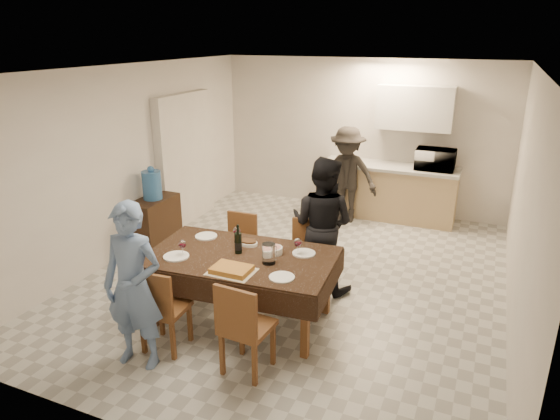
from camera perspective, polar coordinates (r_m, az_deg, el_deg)
The scene contains 33 objects.
floor at distance 6.53m, azimuth 1.97°, elevation -7.56°, with size 5.00×6.00×0.02m, color #BCBCB7.
ceiling at distance 5.83m, azimuth 2.28°, elevation 15.84°, with size 5.00×6.00×0.02m, color white.
wall_back at distance 8.84m, azimuth 9.22°, elevation 8.38°, with size 5.00×0.02×2.60m, color silver.
wall_front at distance 3.61m, azimuth -15.56°, elevation -8.88°, with size 5.00×0.02×2.60m, color silver.
wall_left at distance 7.30m, azimuth -16.60°, elevation 5.46°, with size 0.02×6.00×2.60m, color silver.
wall_right at distance 5.70m, azimuth 26.26°, elevation 0.37°, with size 0.02×6.00×2.60m, color silver.
stub_partition at distance 8.24m, azimuth -10.75°, elevation 5.70°, with size 0.15×1.40×2.10m, color silver.
kitchen_base_cabinet at distance 8.63m, azimuth 12.24°, elevation 1.94°, with size 2.20×0.60×0.86m, color tan.
kitchen_worktop at distance 8.51m, azimuth 12.46°, elevation 4.86°, with size 2.24×0.64×0.05m, color #AEADA8.
upper_cabinet at distance 8.41m, azimuth 15.17°, elevation 11.20°, with size 1.20×0.34×0.70m, color silver.
dining_table at distance 5.30m, azimuth -4.52°, elevation -5.54°, with size 2.05×1.29×0.77m.
chair_near_left at distance 4.98m, azimuth -13.66°, elevation -10.21°, with size 0.44×0.44×0.49m.
chair_near_right at distance 4.54m, azimuth -4.30°, elevation -12.50°, with size 0.45×0.45×0.50m.
chair_far_left at distance 6.11m, azimuth -5.34°, elevation -4.08°, with size 0.41×0.41×0.47m.
chair_far_right at distance 5.76m, azimuth 2.58°, elevation -5.28°, with size 0.46×0.46×0.50m.
console at distance 7.52m, azimuth -14.07°, elevation -1.38°, with size 0.39×0.79×0.73m, color black.
water_jug at distance 7.35m, azimuth -14.43°, elevation 2.77°, with size 0.27×0.27×0.41m, color #3A78C1.
wine_bottle at distance 5.28m, azimuth -4.81°, elevation -3.32°, with size 0.08×0.08×0.32m, color black, non-canonical shape.
water_pitcher at distance 5.06m, azimuth -1.30°, elevation -5.00°, with size 0.14×0.14×0.21m, color white.
savoury_tart at distance 4.93m, azimuth -5.55°, elevation -6.79°, with size 0.44×0.33×0.06m, color #C78B3A.
salad_bowl at distance 5.30m, azimuth -0.75°, elevation -4.63°, with size 0.19×0.19×0.07m, color white.
mushroom_dish at distance 5.53m, azimuth -3.66°, elevation -3.83°, with size 0.20×0.20×0.04m, color white.
wine_glass_a at distance 5.32m, azimuth -11.09°, elevation -4.28°, with size 0.08×0.08×0.18m, color white, non-canonical shape.
wine_glass_b at distance 5.25m, azimuth 2.06°, elevation -4.19°, with size 0.09×0.09×0.19m, color white, non-canonical shape.
wine_glass_c at distance 5.58m, azimuth -4.96°, elevation -2.80°, with size 0.08×0.08×0.19m, color white, non-canonical shape.
plate_near_left at distance 5.34m, azimuth -11.78°, elevation -5.21°, with size 0.27×0.27×0.02m, color white.
plate_near_right at distance 4.81m, azimuth 0.21°, elevation -7.69°, with size 0.25×0.25×0.01m, color white.
plate_far_left at distance 5.80m, azimuth -8.44°, elevation -2.97°, with size 0.25×0.25×0.01m, color white.
plate_far_right at distance 5.31m, azimuth 2.75°, elevation -4.96°, with size 0.25×0.25×0.01m, color white.
microwave at distance 8.37m, azimuth 17.34°, elevation 5.54°, with size 0.60×0.41×0.33m, color silver.
person_near at distance 4.78m, azimuth -16.41°, elevation -8.40°, with size 0.59×0.38×1.60m, color #617EAE.
person_far at distance 5.96m, azimuth 4.84°, elevation -1.67°, with size 0.80×0.63×1.65m, color black.
person_kitchen at distance 8.24m, azimuth 7.63°, elevation 3.99°, with size 1.02×0.59×1.58m, color black.
Camera 1 is at (2.08, -5.43, 2.98)m, focal length 32.00 mm.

